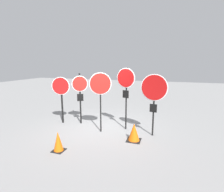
% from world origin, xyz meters
% --- Properties ---
extents(ground_plane, '(40.00, 40.00, 0.00)m').
position_xyz_m(ground_plane, '(0.00, 0.00, 0.00)').
color(ground_plane, gray).
extents(stop_sign_0, '(0.75, 0.25, 2.04)m').
position_xyz_m(stop_sign_0, '(-1.88, 0.08, 1.46)').
color(stop_sign_0, black).
rests_on(stop_sign_0, ground).
extents(stop_sign_1, '(0.59, 0.36, 2.20)m').
position_xyz_m(stop_sign_1, '(-1.07, 0.27, 1.52)').
color(stop_sign_1, black).
rests_on(stop_sign_1, ground).
extents(stop_sign_2, '(0.77, 0.34, 2.29)m').
position_xyz_m(stop_sign_2, '(0.12, -0.35, 1.75)').
color(stop_sign_2, black).
rests_on(stop_sign_2, ground).
extents(stop_sign_3, '(0.74, 0.21, 2.44)m').
position_xyz_m(stop_sign_3, '(0.94, 0.22, 1.84)').
color(stop_sign_3, black).
rests_on(stop_sign_3, ground).
extents(stop_sign_4, '(0.94, 0.17, 2.25)m').
position_xyz_m(stop_sign_4, '(2.03, -0.09, 1.65)').
color(stop_sign_4, black).
rests_on(stop_sign_4, ground).
extents(traffic_cone_0, '(0.35, 0.35, 0.60)m').
position_xyz_m(traffic_cone_0, '(-0.54, -2.12, 0.30)').
color(traffic_cone_0, black).
rests_on(traffic_cone_0, ground).
extents(traffic_cone_1, '(0.47, 0.47, 0.61)m').
position_xyz_m(traffic_cone_1, '(1.48, -0.70, 0.30)').
color(traffic_cone_1, black).
rests_on(traffic_cone_1, ground).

